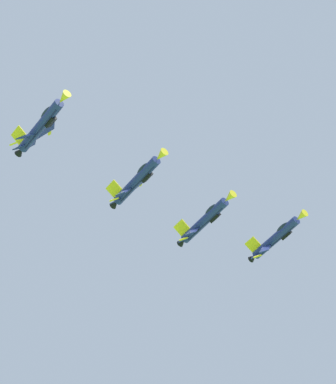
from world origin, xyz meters
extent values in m
cylinder|color=navy|center=(-5.50, 122.51, 123.82)|extent=(9.81, 9.56, 1.70)
cube|color=#141947|center=(-5.23, 122.79, 123.56)|extent=(8.04, 7.82, 1.43)
cone|color=yellow|center=(-0.35, 117.54, 123.82)|extent=(2.81, 2.79, 1.56)
cone|color=black|center=(-10.35, 127.20, 123.82)|extent=(2.10, 2.09, 1.36)
ellipsoid|color=#192333|center=(-3.97, 120.29, 124.17)|extent=(3.36, 3.32, 1.52)
cube|color=black|center=(-3.48, 121.49, 123.37)|extent=(2.49, 2.47, 1.38)
cube|color=navy|center=(-5.68, 124.79, 125.95)|extent=(2.95, 2.57, 3.61)
cube|color=yellow|center=(-5.68, 126.40, 127.70)|extent=(0.98, 1.68, 0.60)
cube|color=navy|center=(-7.68, 122.72, 121.59)|extent=(2.51, 2.91, 3.61)
cube|color=yellow|center=(-9.29, 122.66, 119.84)|extent=(1.67, 0.93, 0.60)
cube|color=navy|center=(-8.58, 126.66, 125.09)|extent=(1.92, 2.10, 1.92)
cube|color=navy|center=(-9.75, 125.45, 122.54)|extent=(2.08, 1.89, 1.92)
cube|color=yellow|center=(-10.00, 124.76, 124.82)|extent=(3.45, 3.45, 1.60)
cylinder|color=navy|center=(-17.72, 111.47, 119.78)|extent=(9.81, 9.56, 1.70)
cube|color=#141947|center=(-17.46, 111.74, 119.50)|extent=(8.07, 7.85, 1.40)
cone|color=yellow|center=(-12.57, 106.50, 119.78)|extent=(2.81, 2.79, 1.56)
cone|color=black|center=(-22.57, 116.16, 119.78)|extent=(2.10, 2.09, 1.36)
ellipsoid|color=#192333|center=(-16.18, 109.26, 120.15)|extent=(3.37, 3.33, 1.54)
cube|color=black|center=(-15.71, 110.44, 119.30)|extent=(2.50, 2.48, 1.38)
cube|color=navy|center=(-17.84, 113.81, 121.84)|extent=(3.09, 2.62, 3.52)
cube|color=yellow|center=(-17.79, 115.48, 123.54)|extent=(0.99, 1.68, 0.59)
cube|color=navy|center=(-19.97, 111.61, 117.62)|extent=(2.55, 3.05, 3.52)
cube|color=yellow|center=(-21.63, 111.50, 115.92)|extent=(1.68, 0.94, 0.59)
cube|color=navy|center=(-20.76, 115.66, 121.01)|extent=(1.99, 2.13, 1.87)
cube|color=navy|center=(-22.01, 114.37, 118.54)|extent=(2.11, 1.96, 1.87)
cube|color=yellow|center=(-22.19, 113.75, 120.84)|extent=(3.41, 3.40, 1.69)
cylinder|color=navy|center=(-27.90, 99.77, 119.89)|extent=(9.81, 9.56, 1.70)
cube|color=#141947|center=(-27.63, 100.04, 119.62)|extent=(8.06, 7.83, 1.41)
cone|color=yellow|center=(-22.76, 94.80, 119.89)|extent=(2.81, 2.79, 1.56)
cone|color=black|center=(-32.75, 104.45, 119.89)|extent=(2.10, 2.09, 1.36)
ellipsoid|color=#192333|center=(-26.36, 97.56, 120.26)|extent=(3.37, 3.32, 1.53)
cube|color=black|center=(-25.89, 98.74, 119.43)|extent=(2.50, 2.48, 1.38)
cube|color=navy|center=(-28.04, 102.09, 121.98)|extent=(3.04, 2.60, 3.55)
cube|color=yellow|center=(-28.01, 103.73, 123.70)|extent=(0.99, 1.68, 0.60)
cube|color=navy|center=(-30.13, 99.93, 117.70)|extent=(2.54, 3.00, 3.55)
cube|color=yellow|center=(-31.77, 99.84, 115.98)|extent=(1.68, 0.94, 0.60)
cube|color=navy|center=(-30.96, 103.94, 121.14)|extent=(1.96, 2.12, 1.89)
cube|color=navy|center=(-32.18, 102.68, 118.64)|extent=(2.10, 1.93, 1.89)
cube|color=yellow|center=(-32.38, 102.03, 120.93)|extent=(3.43, 3.42, 1.66)
cylinder|color=navy|center=(-41.11, 85.08, 120.10)|extent=(9.81, 9.56, 1.70)
cube|color=#141947|center=(-40.86, 85.34, 119.81)|extent=(8.10, 7.88, 1.38)
cone|color=yellow|center=(-35.97, 80.12, 120.10)|extent=(2.81, 2.79, 1.56)
cone|color=black|center=(-45.97, 89.77, 120.10)|extent=(2.10, 2.09, 1.36)
ellipsoid|color=#192333|center=(-39.56, 82.89, 120.50)|extent=(3.38, 3.34, 1.55)
cube|color=black|center=(-39.12, 84.03, 119.59)|extent=(2.52, 2.49, 1.38)
cube|color=navy|center=(-41.17, 87.50, 122.08)|extent=(3.24, 2.67, 3.40)
cube|color=yellow|center=(-41.06, 89.22, 123.72)|extent=(1.00, 1.68, 0.59)
cube|color=navy|center=(-43.44, 85.15, 118.01)|extent=(2.59, 3.20, 3.40)
cube|color=yellow|center=(-45.15, 84.98, 116.37)|extent=(1.68, 0.96, 0.59)
cube|color=navy|center=(-44.12, 89.31, 121.29)|extent=(2.06, 2.16, 1.82)
cube|color=navy|center=(-45.44, 87.94, 118.91)|extent=(2.14, 2.03, 1.82)
cube|color=yellow|center=(-45.55, 87.40, 121.23)|extent=(3.37, 3.35, 1.78)
camera|label=1|loc=(-3.35, -6.60, 1.64)|focal=86.56mm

